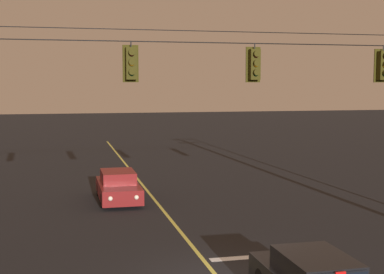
% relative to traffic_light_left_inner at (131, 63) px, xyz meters
% --- Properties ---
extents(lane_centre_stripe, '(0.14, 60.00, 0.01)m').
position_rel_traffic_light_left_inner_xyz_m(lane_centre_stripe, '(2.11, 6.02, -6.05)').
color(lane_centre_stripe, '#D1C64C').
rests_on(lane_centre_stripe, ground).
extents(stop_bar_paint, '(3.40, 0.36, 0.01)m').
position_rel_traffic_light_left_inner_xyz_m(stop_bar_paint, '(4.01, -0.58, -6.05)').
color(stop_bar_paint, silver).
rests_on(stop_bar_paint, ground).
extents(signal_span_assembly, '(19.78, 0.32, 8.10)m').
position_rel_traffic_light_left_inner_xyz_m(signal_span_assembly, '(2.11, 0.02, -1.84)').
color(signal_span_assembly, '#2D2116').
rests_on(signal_span_assembly, ground).
extents(traffic_light_left_inner, '(0.48, 0.41, 1.22)m').
position_rel_traffic_light_left_inner_xyz_m(traffic_light_left_inner, '(0.00, 0.00, 0.00)').
color(traffic_light_left_inner, black).
extents(traffic_light_centre, '(0.48, 0.41, 1.22)m').
position_rel_traffic_light_left_inner_xyz_m(traffic_light_centre, '(3.91, 0.00, 0.00)').
color(traffic_light_centre, black).
extents(traffic_light_right_inner, '(0.48, 0.41, 1.22)m').
position_rel_traffic_light_left_inner_xyz_m(traffic_light_right_inner, '(8.45, 0.00, 0.00)').
color(traffic_light_right_inner, black).
extents(car_oncoming_lead, '(1.80, 4.42, 1.39)m').
position_rel_traffic_light_left_inner_xyz_m(car_oncoming_lead, '(0.44, 8.91, -5.40)').
color(car_oncoming_lead, maroon).
rests_on(car_oncoming_lead, ground).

